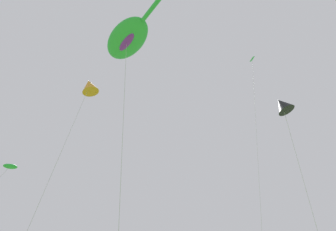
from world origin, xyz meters
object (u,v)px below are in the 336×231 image
(small_kite_box_yellow, at_px, (253,80))
(big_show_kite, at_px, (129,37))
(small_kite_delta_white, at_px, (282,105))
(small_kite_diamond_red, at_px, (10,167))
(small_kite_triangle_green, at_px, (90,86))

(small_kite_box_yellow, bearing_deg, big_show_kite, -7.60)
(small_kite_delta_white, height_order, small_kite_diamond_red, small_kite_delta_white)
(small_kite_diamond_red, bearing_deg, small_kite_box_yellow, -12.67)
(big_show_kite, distance_m, small_kite_diamond_red, 15.93)
(small_kite_box_yellow, height_order, small_kite_diamond_red, small_kite_box_yellow)
(big_show_kite, distance_m, small_kite_box_yellow, 15.07)
(big_show_kite, relative_size, small_kite_diamond_red, 1.60)
(small_kite_box_yellow, xyz_separation_m, small_kite_delta_white, (-5.46, -4.91, -10.14))
(big_show_kite, bearing_deg, small_kite_triangle_green, 19.63)
(small_kite_triangle_green, distance_m, small_kite_diamond_red, 11.33)
(small_kite_box_yellow, xyz_separation_m, small_kite_triangle_green, (-16.39, 3.00, -6.94))
(small_kite_box_yellow, distance_m, small_kite_diamond_red, 26.11)
(small_kite_triangle_green, bearing_deg, small_kite_diamond_red, 20.23)
(big_show_kite, height_order, small_kite_box_yellow, small_kite_box_yellow)
(small_kite_box_yellow, height_order, small_kite_delta_white, small_kite_box_yellow)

